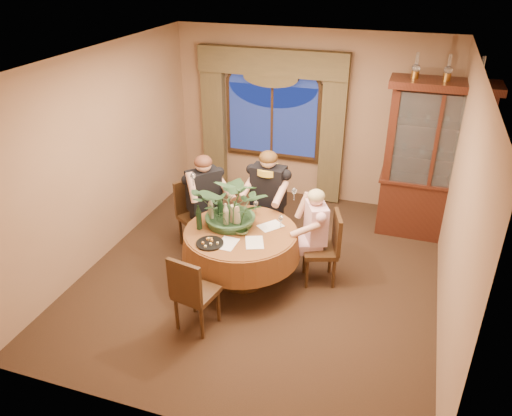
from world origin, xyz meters
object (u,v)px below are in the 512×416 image
(dining_table, at_px, (241,256))
(oil_lamp_center, at_px, (449,68))
(person_back, at_px, (205,202))
(wine_bottle_0, at_px, (211,210))
(oil_lamp_right, at_px, (482,70))
(chair_back_right, at_px, (266,210))
(chair_right, at_px, (320,249))
(chair_front_left, at_px, (196,291))
(centerpiece_plant, at_px, (233,179))
(chair_back, at_px, (196,216))
(olive_bowl, at_px, (242,232))
(person_scarf, at_px, (268,199))
(wine_bottle_1, at_px, (226,216))
(stoneware_vase, at_px, (235,215))
(person_pink, at_px, (315,234))
(china_cabinet, at_px, (432,162))
(wine_bottle_2, at_px, (220,207))
(wine_bottle_3, at_px, (199,217))
(oil_lamp_left, at_px, (416,66))

(dining_table, bearing_deg, oil_lamp_center, 42.56)
(person_back, bearing_deg, wine_bottle_0, 71.37)
(oil_lamp_right, bearing_deg, oil_lamp_center, 180.00)
(oil_lamp_center, relative_size, chair_back_right, 0.35)
(chair_right, xyz_separation_m, chair_front_left, (-1.13, -1.29, 0.00))
(chair_right, bearing_deg, dining_table, 90.00)
(dining_table, distance_m, centerpiece_plant, 1.02)
(centerpiece_plant, bearing_deg, chair_right, 9.27)
(chair_right, xyz_separation_m, chair_back, (-1.86, 0.30, 0.00))
(dining_table, relative_size, oil_lamp_center, 4.43)
(oil_lamp_center, bearing_deg, olive_bowl, -136.00)
(person_scarf, relative_size, centerpiece_plant, 1.35)
(chair_back, height_order, chair_front_left, same)
(wine_bottle_1, bearing_deg, chair_back, 139.99)
(stoneware_vase, height_order, centerpiece_plant, centerpiece_plant)
(person_pink, relative_size, olive_bowl, 7.62)
(centerpiece_plant, bearing_deg, person_back, 141.56)
(person_pink, distance_m, wine_bottle_1, 1.17)
(dining_table, bearing_deg, china_cabinet, 42.56)
(wine_bottle_1, bearing_deg, centerpiece_plant, 60.93)
(chair_back, relative_size, chair_front_left, 1.00)
(chair_back_right, bearing_deg, stoneware_vase, 83.06)
(chair_back_right, relative_size, chair_back, 1.00)
(person_back, bearing_deg, dining_table, 90.00)
(person_back, distance_m, wine_bottle_2, 0.64)
(person_back, relative_size, wine_bottle_0, 4.31)
(chair_front_left, distance_m, person_back, 1.74)
(chair_right, height_order, chair_back, same)
(oil_lamp_right, relative_size, chair_back_right, 0.35)
(chair_front_left, bearing_deg, wine_bottle_3, 121.37)
(wine_bottle_1, bearing_deg, chair_back_right, 80.10)
(china_cabinet, xyz_separation_m, person_scarf, (-2.11, -1.04, -0.42))
(wine_bottle_2, bearing_deg, wine_bottle_1, -50.52)
(wine_bottle_3, bearing_deg, person_pink, 21.45)
(wine_bottle_3, bearing_deg, olive_bowl, 5.32)
(oil_lamp_center, xyz_separation_m, chair_right, (-1.23, -1.68, -2.01))
(chair_right, distance_m, wine_bottle_1, 1.27)
(wine_bottle_0, bearing_deg, olive_bowl, -20.43)
(china_cabinet, relative_size, chair_back_right, 2.42)
(wine_bottle_2, bearing_deg, centerpiece_plant, -16.80)
(person_scarf, relative_size, wine_bottle_0, 4.45)
(olive_bowl, height_order, wine_bottle_3, wine_bottle_3)
(wine_bottle_2, bearing_deg, chair_right, 5.00)
(person_back, height_order, olive_bowl, person_back)
(olive_bowl, distance_m, wine_bottle_0, 0.53)
(stoneware_vase, xyz_separation_m, wine_bottle_0, (-0.32, -0.02, 0.03))
(person_scarf, relative_size, wine_bottle_3, 4.45)
(wine_bottle_3, bearing_deg, stoneware_vase, 32.74)
(oil_lamp_center, distance_m, olive_bowl, 3.44)
(oil_lamp_left, height_order, oil_lamp_right, same)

